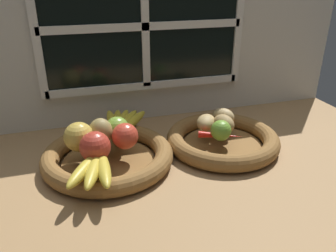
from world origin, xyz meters
TOP-DOWN VIEW (x-y plane):
  - ground_plane at (0.00, 0.00)cm, footprint 140.00×90.00cm
  - back_wall at (0.00, 29.77)cm, footprint 140.00×4.60cm
  - fruit_bowl_left at (-16.95, 1.45)cm, footprint 34.31×34.31cm
  - fruit_bowl_right at (15.94, 1.45)cm, footprint 32.29×32.29cm
  - apple_red_right at (-12.40, 0.16)cm, footprint 6.79×6.79cm
  - apple_golden_left at (-23.70, 2.06)cm, footprint 7.62×7.62cm
  - apple_red_front at (-20.33, -4.26)cm, footprint 7.46×7.46cm
  - apple_green_back at (-13.59, 5.41)cm, footprint 6.49×6.49cm
  - pear_brown at (-18.11, 3.45)cm, footprint 8.76×8.77cm
  - banana_bunch_front at (-21.23, -10.09)cm, footprint 11.01×17.23cm
  - banana_bunch_back at (-11.11, 13.24)cm, footprint 13.49×19.25cm
  - potato_back at (18.18, 6.37)cm, footprint 7.83×8.32cm
  - potato_oblong at (11.91, 4.58)cm, footprint 8.51×9.22cm
  - potato_large at (15.94, 1.45)cm, footprint 6.67×8.08cm
  - lime_near at (13.05, -2.88)cm, footprint 5.60×5.60cm
  - chili_pepper at (13.32, -2.26)cm, footprint 11.71×6.64cm

SIDE VIEW (x-z plane):
  - ground_plane at x=0.00cm, z-range -3.00..0.00cm
  - fruit_bowl_left at x=-16.95cm, z-range -0.18..4.58cm
  - fruit_bowl_right at x=15.94cm, z-range -0.18..4.58cm
  - chili_pepper at x=13.32cm, z-range 4.75..6.65cm
  - banana_bunch_back at x=-11.11cm, z-range 4.75..7.44cm
  - banana_bunch_front at x=-21.23cm, z-range 4.75..7.79cm
  - potato_oblong at x=11.91cm, z-range 4.75..9.06cm
  - potato_back at x=18.18cm, z-range 4.75..9.73cm
  - potato_large at x=15.94cm, z-range 4.75..9.86cm
  - lime_near at x=13.05cm, z-range 4.75..10.35cm
  - apple_green_back at x=-13.59cm, z-range 4.75..11.25cm
  - apple_red_right at x=-12.40cm, z-range 4.75..11.55cm
  - apple_red_front at x=-20.33cm, z-range 4.75..12.21cm
  - pear_brown at x=-18.11cm, z-range 4.75..12.23cm
  - apple_golden_left at x=-23.70cm, z-range 4.75..12.37cm
  - back_wall at x=0.00cm, z-range 0.38..55.38cm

